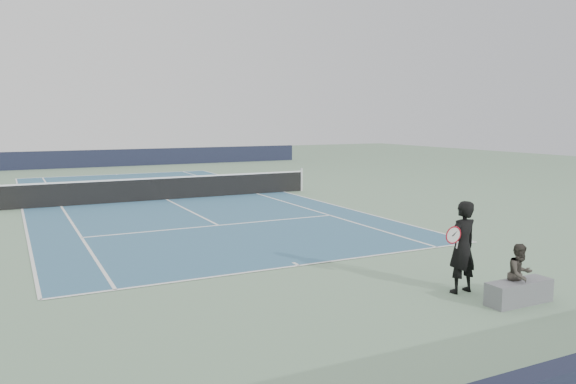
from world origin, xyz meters
name	(u,v)px	position (x,y,z in m)	size (l,w,h in m)	color
ground	(167,200)	(0.00, 0.00, 0.00)	(80.00, 80.00, 0.00)	gray
court_surface	(167,200)	(0.00, 0.00, 0.01)	(10.97, 23.77, 0.01)	#36627F
tennis_net	(166,188)	(0.00, 0.00, 0.50)	(12.90, 0.10, 1.07)	silver
windscreen_far	(101,158)	(0.00, 17.88, 0.60)	(30.00, 0.25, 1.20)	black
tennis_player	(462,247)	(1.91, -15.04, 0.91)	(0.80, 0.52, 1.81)	black
tennis_ball	(493,293)	(2.35, -15.44, 0.04)	(0.07, 0.07, 0.07)	#CAD62B
spectator_bench	(519,283)	(2.39, -16.03, 0.39)	(1.34, 0.44, 1.14)	slate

